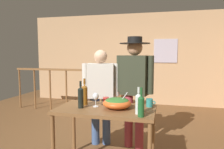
{
  "coord_description": "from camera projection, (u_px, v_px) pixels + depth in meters",
  "views": [
    {
      "loc": [
        0.98,
        -3.38,
        1.48
      ],
      "look_at": [
        0.26,
        -0.55,
        1.19
      ],
      "focal_mm": 33.46,
      "sensor_mm": 36.0,
      "label": 1
    }
  ],
  "objects": [
    {
      "name": "person_standing_right",
      "position": [
        134.0,
        82.0,
        3.2
      ],
      "size": [
        0.59,
        0.46,
        1.73
      ],
      "rotation": [
        0.0,
        0.0,
        2.93
      ],
      "color": "#9E3842",
      "rests_on": "ground_plane"
    },
    {
      "name": "framed_picture",
      "position": [
        166.0,
        51.0,
        5.88
      ],
      "size": [
        0.65,
        0.03,
        0.66
      ],
      "primitive_type": "cube",
      "color": "#A99FAE"
    },
    {
      "name": "serving_table",
      "position": [
        106.0,
        115.0,
        2.66
      ],
      "size": [
        1.25,
        0.68,
        0.79
      ],
      "color": "brown",
      "rests_on": "ground_plane"
    },
    {
      "name": "wine_bottle_green",
      "position": [
        141.0,
        105.0,
        2.28
      ],
      "size": [
        0.07,
        0.07,
        0.33
      ],
      "color": "#1E5628",
      "rests_on": "serving_table"
    },
    {
      "name": "person_standing_left",
      "position": [
        101.0,
        89.0,
        3.35
      ],
      "size": [
        0.59,
        0.3,
        1.54
      ],
      "rotation": [
        0.0,
        0.0,
        3.36
      ],
      "color": "#3D5684",
      "rests_on": "ground_plane"
    },
    {
      "name": "mug_red",
      "position": [
        106.0,
        100.0,
        2.88
      ],
      "size": [
        0.12,
        0.08,
        0.09
      ],
      "color": "#B7332D",
      "rests_on": "serving_table"
    },
    {
      "name": "flat_screen_tv",
      "position": [
        103.0,
        79.0,
        6.08
      ],
      "size": [
        0.69,
        0.12,
        0.52
      ],
      "color": "black",
      "rests_on": "tv_console"
    },
    {
      "name": "tv_console",
      "position": [
        103.0,
        96.0,
        6.16
      ],
      "size": [
        0.9,
        0.4,
        0.44
      ],
      "primitive_type": "cube",
      "color": "#38281E",
      "rests_on": "ground_plane"
    },
    {
      "name": "back_wall",
      "position": [
        131.0,
        59.0,
        6.2
      ],
      "size": [
        6.19,
        0.1,
        2.63
      ],
      "primitive_type": "cube",
      "color": "tan",
      "rests_on": "ground_plane"
    },
    {
      "name": "stair_railing",
      "position": [
        83.0,
        85.0,
        5.21
      ],
      "size": [
        2.86,
        0.1,
        1.14
      ],
      "color": "brown",
      "rests_on": "ground_plane"
    },
    {
      "name": "salad_bowl",
      "position": [
        117.0,
        103.0,
        2.63
      ],
      "size": [
        0.36,
        0.36,
        0.22
      ],
      "color": "#DB5B23",
      "rests_on": "serving_table"
    },
    {
      "name": "wine_bottle_dark",
      "position": [
        81.0,
        97.0,
        2.64
      ],
      "size": [
        0.07,
        0.07,
        0.35
      ],
      "color": "black",
      "rests_on": "serving_table"
    },
    {
      "name": "ground_plane",
      "position": [
        106.0,
        138.0,
        3.64
      ],
      "size": [
        8.04,
        8.04,
        0.0
      ],
      "primitive_type": "plane",
      "color": "brown"
    },
    {
      "name": "wine_glass",
      "position": [
        96.0,
        97.0,
        2.71
      ],
      "size": [
        0.08,
        0.08,
        0.18
      ],
      "color": "silver",
      "rests_on": "serving_table"
    },
    {
      "name": "wine_bottle_clear",
      "position": [
        139.0,
        103.0,
        2.38
      ],
      "size": [
        0.07,
        0.07,
        0.31
      ],
      "color": "silver",
      "rests_on": "serving_table"
    },
    {
      "name": "wine_bottle_amber",
      "position": [
        85.0,
        94.0,
        2.83
      ],
      "size": [
        0.08,
        0.08,
        0.36
      ],
      "color": "brown",
      "rests_on": "serving_table"
    },
    {
      "name": "mug_teal",
      "position": [
        150.0,
        103.0,
        2.72
      ],
      "size": [
        0.12,
        0.09,
        0.1
      ],
      "color": "teal",
      "rests_on": "serving_table"
    }
  ]
}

